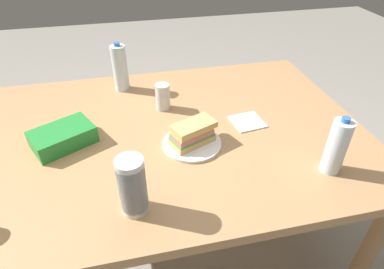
# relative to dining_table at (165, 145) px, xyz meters

# --- Properties ---
(ground_plane) EXTENTS (8.00, 8.00, 0.00)m
(ground_plane) POSITION_rel_dining_table_xyz_m (0.00, 0.00, -0.66)
(ground_plane) COLOR gray
(dining_table) EXTENTS (1.68, 1.14, 0.74)m
(dining_table) POSITION_rel_dining_table_xyz_m (0.00, 0.00, 0.00)
(dining_table) COLOR tan
(dining_table) RESTS_ON ground_plane
(paper_plate) EXTENTS (0.23, 0.23, 0.01)m
(paper_plate) POSITION_rel_dining_table_xyz_m (0.10, -0.12, 0.08)
(paper_plate) COLOR white
(paper_plate) RESTS_ON dining_table
(sandwich) EXTENTS (0.20, 0.16, 0.08)m
(sandwich) POSITION_rel_dining_table_xyz_m (0.10, -0.11, 0.13)
(sandwich) COLOR #DBB26B
(sandwich) RESTS_ON paper_plate
(chip_bag) EXTENTS (0.27, 0.24, 0.07)m
(chip_bag) POSITION_rel_dining_table_xyz_m (-0.40, 0.00, 0.11)
(chip_bag) COLOR #268C38
(chip_bag) RESTS_ON dining_table
(water_bottle_tall) EXTENTS (0.07, 0.07, 0.24)m
(water_bottle_tall) POSITION_rel_dining_table_xyz_m (-0.15, 0.41, 0.19)
(water_bottle_tall) COLOR silver
(water_bottle_tall) RESTS_ON dining_table
(plastic_cup_stack) EXTENTS (0.08, 0.08, 0.20)m
(plastic_cup_stack) POSITION_rel_dining_table_xyz_m (-0.15, -0.40, 0.18)
(plastic_cup_stack) COLOR silver
(plastic_cup_stack) RESTS_ON dining_table
(water_bottle_spare) EXTENTS (0.07, 0.07, 0.22)m
(water_bottle_spare) POSITION_rel_dining_table_xyz_m (0.55, -0.37, 0.18)
(water_bottle_spare) COLOR silver
(water_bottle_spare) RESTS_ON dining_table
(soda_can_silver) EXTENTS (0.07, 0.07, 0.12)m
(soda_can_silver) POSITION_rel_dining_table_xyz_m (0.03, 0.18, 0.14)
(soda_can_silver) COLOR silver
(soda_can_silver) RESTS_ON dining_table
(paper_napkin) EXTENTS (0.15, 0.15, 0.01)m
(paper_napkin) POSITION_rel_dining_table_xyz_m (0.37, -0.01, 0.08)
(paper_napkin) COLOR white
(paper_napkin) RESTS_ON dining_table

